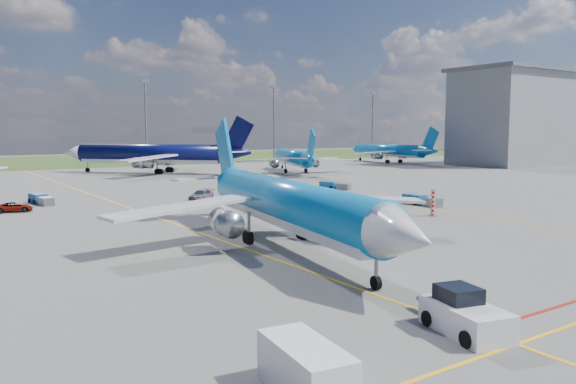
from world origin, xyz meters
TOP-DOWN VIEW (x-y plane):
  - ground at (0.00, 0.00)m, footprint 400.00×400.00m
  - grass_strip at (0.00, 150.00)m, footprint 400.00×80.00m
  - taxiway_lines at (0.17, 27.70)m, footprint 60.25×160.00m
  - floodlight_masts at (10.00, 110.00)m, footprint 202.20×0.50m
  - terminal_building at (120.00, 60.00)m, footprint 42.00×22.00m
  - warning_post at (26.00, 8.00)m, footprint 0.50×0.50m
  - bg_jet_n at (22.37, 86.26)m, footprint 58.25×58.29m
  - bg_jet_ne at (50.16, 70.70)m, footprint 40.09×45.09m
  - bg_jet_ene at (94.80, 86.43)m, footprint 31.99×40.85m
  - main_airliner at (3.20, 3.06)m, footprint 37.47×45.10m
  - pushback_tug at (-0.68, -17.68)m, footprint 3.28×6.32m
  - service_van at (-10.61, -18.68)m, footprint 2.48×4.57m
  - service_car_b at (-12.26, 37.31)m, footprint 4.32×2.59m
  - service_car_c at (10.68, 35.37)m, footprint 5.03×4.49m
  - baggage_tug_w at (31.79, 15.17)m, footprint 1.62×5.62m
  - baggage_tug_c at (-8.25, 43.54)m, footprint 2.28×5.70m
  - baggage_tug_e at (34.88, 36.76)m, footprint 3.18×5.37m

SIDE VIEW (x-z plane):
  - ground at x=0.00m, z-range 0.00..0.00m
  - bg_jet_n at x=22.37m, z-range -6.12..6.12m
  - bg_jet_ne at x=50.16m, z-range -4.88..4.88m
  - bg_jet_ene at x=94.80m, z-range -5.15..5.15m
  - main_airliner at x=3.20m, z-range -5.26..5.26m
  - grass_strip at x=0.00m, z-range 0.00..0.01m
  - taxiway_lines at x=0.17m, z-range 0.00..0.02m
  - baggage_tug_e at x=34.88m, z-range -0.04..1.14m
  - service_car_b at x=-12.26m, z-range 0.00..1.12m
  - baggage_tug_c at x=-8.25m, z-range -0.04..1.20m
  - baggage_tug_w at x=31.79m, z-range -0.04..1.22m
  - service_car_c at x=10.68m, z-range 0.00..1.40m
  - pushback_tug at x=-0.68m, z-range -0.20..1.90m
  - service_van at x=-10.61m, z-range 0.00..1.92m
  - warning_post at x=26.00m, z-range 0.00..3.00m
  - floodlight_masts at x=10.00m, z-range 1.21..23.91m
  - terminal_building at x=120.00m, z-range 0.07..26.07m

